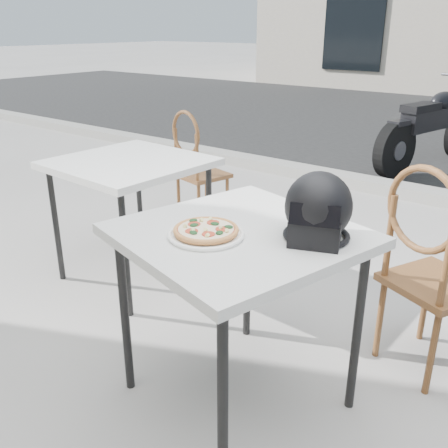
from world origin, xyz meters
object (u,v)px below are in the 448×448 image
Objects in this scene: cafe_chair_main at (429,262)px; plate at (206,235)px; pizza at (206,230)px; cafe_table_side at (130,171)px; helmet at (318,211)px; motorcycle at (433,129)px; cafe_table_main at (239,247)px; cafe_chair_side at (195,162)px.

plate is at bearing 76.64° from cafe_chair_main.
pizza is (-0.00, 0.00, 0.02)m from plate.
helmet is at bearing -15.65° from cafe_table_side.
cafe_chair_main reaches higher than pizza.
cafe_chair_main is 4.13m from motorcycle.
cafe_chair_main reaches higher than plate.
helmet reaches higher than cafe_table_main.
helmet reaches higher than pizza.
cafe_table_side is 1.06m from cafe_chair_side.
pizza is at bearing -166.57° from helmet.
helmet is at bearing 156.15° from cafe_chair_side.
cafe_table_main is at bearing 63.03° from plate.
cafe_chair_main is at bearing 52.33° from plate.
cafe_table_main is at bearing 74.94° from cafe_chair_main.
cafe_table_main is 1.09× the size of cafe_chair_side.
plate is 2.26m from cafe_chair_side.
motorcycle is (-0.49, 4.80, -0.38)m from plate.
cafe_chair_side reaches higher than cafe_table_main.
motorcycle is (-0.56, 4.67, -0.29)m from cafe_table_main.
cafe_chair_main is (0.57, 0.70, -0.17)m from cafe_table_main.
cafe_chair_side is at bearing 135.46° from cafe_table_main.
cafe_chair_side is (-1.50, 1.67, -0.29)m from plate.
plate is 0.19× the size of motorcycle.
cafe_table_main is at bearing -179.47° from helmet.
cafe_chair_main is 2.30m from cafe_chair_side.
plate is 0.02m from pizza.
cafe_table_main is 2.75× the size of plate.
helmet is (0.35, 0.24, 0.11)m from plate.
cafe_table_side is at bearing 150.43° from plate.
plate is at bearing -88.56° from pizza.
cafe_chair_main is at bearing -60.50° from motorcycle.
cafe_table_side is at bearing 156.49° from cafe_table_main.
cafe_chair_main is 1.18× the size of cafe_table_side.
cafe_chair_main is at bearing 42.74° from helmet.
cafe_chair_main is at bearing 172.32° from cafe_chair_side.
plate is 0.43× the size of cafe_table_side.
cafe_table_side is (-1.54, 0.43, -0.21)m from helmet.
pizza reaches higher than cafe_table_side.
cafe_table_main is 0.18m from pizza.
helmet is (0.35, 0.24, 0.09)m from pizza.
helmet reaches higher than cafe_chair_main.
cafe_table_side is (-1.82, -0.16, 0.15)m from cafe_chair_main.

